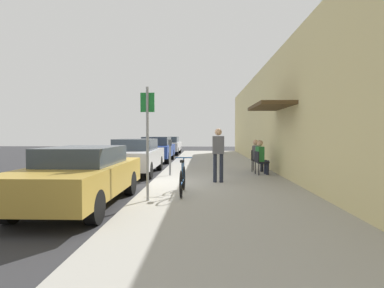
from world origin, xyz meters
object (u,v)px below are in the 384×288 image
Objects in this scene: parking_meter at (170,155)px; parked_car_1 at (135,156)px; pedestrian_standing at (218,151)px; parked_car_0 at (81,175)px; parked_car_3 at (169,145)px; cafe_chair_0 at (260,161)px; bicycle_0 at (183,180)px; seated_patron_0 at (261,156)px; street_sign at (147,134)px; cafe_chair_1 at (255,159)px; seated_patron_1 at (257,154)px; parked_car_2 at (157,149)px.

parked_car_1 is at bearing 142.56° from parking_meter.
parked_car_0 is at bearing -139.06° from pedestrian_standing.
parked_car_3 is 13.80m from cafe_chair_0.
bicycle_0 is (2.25, 0.92, -0.24)m from parked_car_0.
parked_car_0 is 6.89m from seated_patron_0.
street_sign reaches higher than bicycle_0.
cafe_chair_1 is (4.91, -11.89, -0.11)m from parked_car_3.
pedestrian_standing reaches higher than cafe_chair_0.
parked_car_1 reaches higher than seated_patron_0.
cafe_chair_0 is (4.91, -0.84, -0.12)m from parked_car_1.
street_sign is at bearing -121.50° from seated_patron_1.
street_sign is at bearing -121.00° from cafe_chair_1.
parked_car_1 is 1.69× the size of street_sign.
bicycle_0 is at bearing 22.19° from parked_car_0.
cafe_chair_1 is (3.41, 5.67, -1.02)m from street_sign.
parked_car_0 reaches higher than bicycle_0.
parking_meter is 1.52× the size of cafe_chair_1.
street_sign is (1.50, -17.56, 0.90)m from parked_car_3.
street_sign is (1.50, -11.22, 0.88)m from parked_car_2.
seated_patron_0 reaches higher than parked_car_0.
seated_patron_0 is at bearing -9.43° from parked_car_1.
parked_car_1 is 4.91m from cafe_chair_1.
parked_car_1 is 1.96m from parking_meter.
seated_patron_0 and seated_patron_1 have the same top height.
parked_car_2 is 10.64m from bicycle_0.
pedestrian_standing reaches higher than parked_car_0.
pedestrian_standing is (1.00, 1.90, 0.64)m from bicycle_0.
parking_meter is 3.59m from bicycle_0.
parked_car_1 is 5.06× the size of cafe_chair_0.
parked_car_2 is at bearing 90.00° from parked_car_0.
bicycle_0 is 5.54m from cafe_chair_1.
seated_patron_1 is (3.47, 5.66, -0.82)m from street_sign.
cafe_chair_1 is (-0.06, 1.00, -0.19)m from seated_patron_0.
parked_car_1 is 3.41× the size of seated_patron_1.
parked_car_0 is at bearing -90.00° from parked_car_3.
parked_car_2 reaches higher than cafe_chair_1.
parked_car_0 is 1.00× the size of parked_car_2.
parking_meter is 3.67m from seated_patron_1.
parked_car_1 is 5.77m from street_sign.
cafe_chair_0 is (4.91, -12.90, -0.11)m from parked_car_3.
cafe_chair_1 is at bearing -48.48° from parked_car_2.
parked_car_1 is 2.59× the size of pedestrian_standing.
bicycle_0 is at bearing -64.36° from parked_car_1.
street_sign is (1.50, 0.10, 0.92)m from parked_car_0.
seated_patron_1 reaches higher than bicycle_0.
parked_car_1 is 3.33× the size of parking_meter.
parked_car_0 is 5.06× the size of cafe_chair_0.
cafe_chair_0 and cafe_chair_1 have the same top height.
parked_car_1 is 4.97m from seated_patron_1.
parking_meter reaches higher than bicycle_0.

